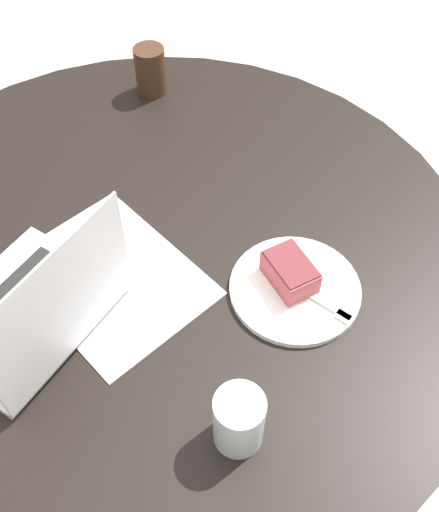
% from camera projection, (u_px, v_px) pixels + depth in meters
% --- Properties ---
extents(ground_plane, '(12.00, 12.00, 0.00)m').
position_uv_depth(ground_plane, '(173.00, 414.00, 1.72)').
color(ground_plane, '#B7AD9E').
extents(dining_table, '(1.25, 1.25, 0.76)m').
position_uv_depth(dining_table, '(155.00, 291.00, 1.23)').
color(dining_table, black).
rests_on(dining_table, ground_plane).
extents(paper_document, '(0.35, 0.28, 0.00)m').
position_uv_depth(paper_document, '(113.00, 279.00, 1.08)').
color(paper_document, white).
rests_on(paper_document, dining_table).
extents(plate, '(0.23, 0.23, 0.01)m').
position_uv_depth(plate, '(295.00, 289.00, 1.06)').
color(plate, white).
rests_on(plate, dining_table).
extents(cake_slice, '(0.11, 0.09, 0.05)m').
position_uv_depth(cake_slice, '(290.00, 272.00, 1.05)').
color(cake_slice, '#B74C51').
rests_on(cake_slice, plate).
extents(fork, '(0.17, 0.03, 0.00)m').
position_uv_depth(fork, '(318.00, 299.00, 1.04)').
color(fork, silver).
rests_on(fork, plate).
extents(coffee_glass, '(0.07, 0.07, 0.11)m').
position_uv_depth(coffee_glass, '(150.00, 70.00, 1.38)').
color(coffee_glass, '#3D2619').
rests_on(coffee_glass, dining_table).
extents(water_glass, '(0.08, 0.08, 0.11)m').
position_uv_depth(water_glass, '(239.00, 420.00, 0.86)').
color(water_glass, silver).
rests_on(water_glass, dining_table).
extents(laptop, '(0.29, 0.34, 0.25)m').
position_uv_depth(laptop, '(32.00, 311.00, 0.99)').
color(laptop, silver).
rests_on(laptop, dining_table).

